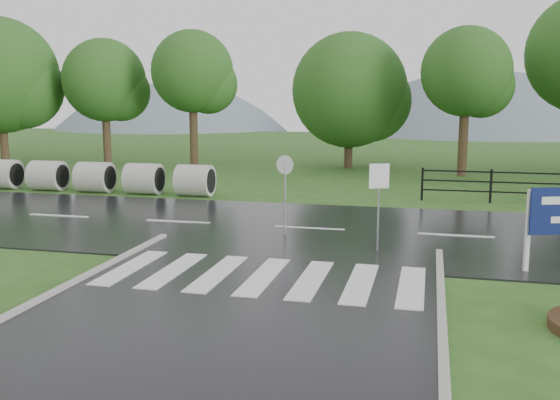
# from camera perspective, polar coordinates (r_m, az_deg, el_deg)

# --- Properties ---
(ground) EXTENTS (120.00, 120.00, 0.00)m
(ground) POSITION_cam_1_polar(r_m,az_deg,el_deg) (8.57, -10.69, -16.43)
(ground) COLOR #2C571D
(ground) RESTS_ON ground
(main_road) EXTENTS (90.00, 8.00, 0.04)m
(main_road) POSITION_cam_1_polar(r_m,az_deg,el_deg) (17.70, 2.71, -2.73)
(main_road) COLOR black
(main_road) RESTS_ON ground
(crosswalk) EXTENTS (6.50, 2.80, 0.02)m
(crosswalk) POSITION_cam_1_polar(r_m,az_deg,el_deg) (12.96, -1.53, -6.98)
(crosswalk) COLOR silver
(crosswalk) RESTS_ON ground
(hills) EXTENTS (102.00, 48.00, 48.00)m
(hills) POSITION_cam_1_polar(r_m,az_deg,el_deg) (74.53, 13.43, -5.87)
(hills) COLOR slate
(hills) RESTS_ON ground
(treeline) EXTENTS (83.20, 5.20, 10.00)m
(treeline) POSITION_cam_1_polar(r_m,az_deg,el_deg) (31.30, 9.41, 2.43)
(treeline) COLOR #215119
(treeline) RESTS_ON ground
(culvert_pipes) EXTENTS (13.90, 1.20, 1.20)m
(culvert_pipes) POSITION_cam_1_polar(r_m,az_deg,el_deg) (26.79, -20.45, 2.11)
(culvert_pipes) COLOR #9E9B93
(culvert_pipes) RESTS_ON ground
(reg_sign_small) EXTENTS (0.46, 0.18, 2.17)m
(reg_sign_small) POSITION_cam_1_polar(r_m,az_deg,el_deg) (14.96, 9.03, 0.90)
(reg_sign_small) COLOR #939399
(reg_sign_small) RESTS_ON ground
(reg_sign_round) EXTENTS (0.49, 0.17, 2.18)m
(reg_sign_round) POSITION_cam_1_polar(r_m,az_deg,el_deg) (16.71, 0.44, 1.38)
(reg_sign_round) COLOR #939399
(reg_sign_round) RESTS_ON ground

